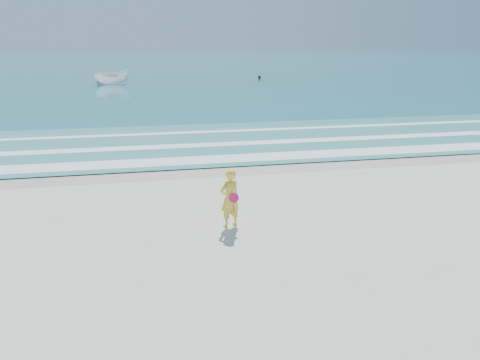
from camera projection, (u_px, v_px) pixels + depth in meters
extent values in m
plane|color=silver|center=(275.00, 275.00, 10.32)|extent=(400.00, 400.00, 0.00)
cube|color=#B2A893|center=(214.00, 169.00, 18.76)|extent=(400.00, 2.40, 0.00)
cube|color=#19727F|center=(152.00, 61.00, 108.75)|extent=(400.00, 190.00, 0.04)
cube|color=#59B7AD|center=(199.00, 142.00, 23.43)|extent=(400.00, 10.00, 0.01)
cube|color=white|center=(210.00, 159.00, 19.96)|extent=(400.00, 1.40, 0.01)
cube|color=white|center=(201.00, 145.00, 22.68)|extent=(400.00, 0.90, 0.01)
cube|color=white|center=(194.00, 132.00, 25.77)|extent=(400.00, 0.60, 0.01)
imported|color=white|center=(112.00, 77.00, 53.02)|extent=(4.49, 3.04, 1.62)
sphere|color=black|center=(259.00, 77.00, 60.66)|extent=(0.40, 0.40, 0.40)
imported|color=yellow|center=(230.00, 198.00, 12.74)|extent=(0.71, 0.60, 1.64)
cylinder|color=#F61567|center=(234.00, 198.00, 12.57)|extent=(0.27, 0.08, 0.27)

